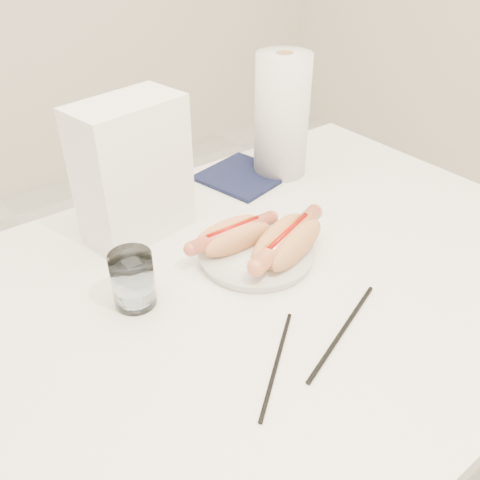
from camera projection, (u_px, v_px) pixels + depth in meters
table at (250, 309)px, 0.87m from camera, size 1.20×0.80×0.75m
plate at (256, 254)px, 0.88m from camera, size 0.25×0.25×0.02m
hotdog_left at (233, 236)px, 0.88m from camera, size 0.17×0.07×0.05m
hotdog_right at (287, 242)px, 0.86m from camera, size 0.19×0.12×0.05m
water_glass at (133, 280)px, 0.77m from camera, size 0.06×0.06×0.09m
chopstick_near at (277, 363)px, 0.69m from camera, size 0.16×0.12×0.01m
chopstick_far at (343, 331)px, 0.74m from camera, size 0.21×0.08×0.01m
napkin_box at (133, 171)px, 0.89m from camera, size 0.20×0.13×0.25m
navy_napkin at (243, 176)px, 1.13m from camera, size 0.19×0.19×0.01m
paper_towel_roll at (282, 116)px, 1.08m from camera, size 0.13×0.13×0.26m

